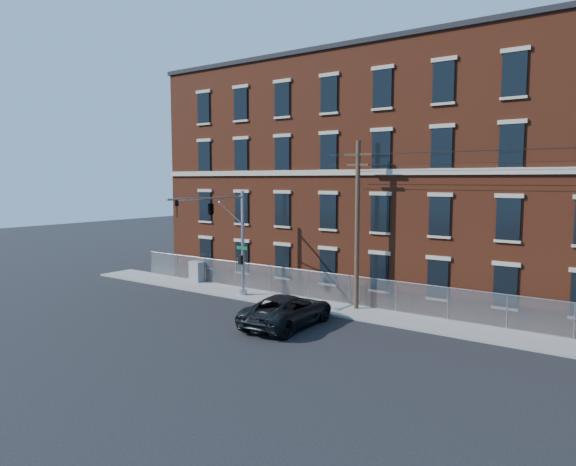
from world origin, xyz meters
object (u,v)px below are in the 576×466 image
(traffic_signal_mast, at_px, (219,219))
(utility_cabinet, at_px, (197,271))
(pickup_truck, at_px, (288,310))
(utility_pole_near, at_px, (357,222))

(traffic_signal_mast, distance_m, utility_cabinet, 8.37)
(traffic_signal_mast, xyz_separation_m, utility_cabinet, (-5.93, 3.82, -4.51))
(traffic_signal_mast, height_order, pickup_truck, traffic_signal_mast)
(traffic_signal_mast, bearing_deg, pickup_truck, -14.75)
(utility_pole_near, height_order, utility_cabinet, utility_pole_near)
(traffic_signal_mast, distance_m, pickup_truck, 8.19)
(traffic_signal_mast, relative_size, utility_cabinet, 4.60)
(utility_cabinet, bearing_deg, utility_pole_near, 7.97)
(utility_pole_near, distance_m, pickup_truck, 6.98)
(traffic_signal_mast, height_order, utility_pole_near, utility_pole_near)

